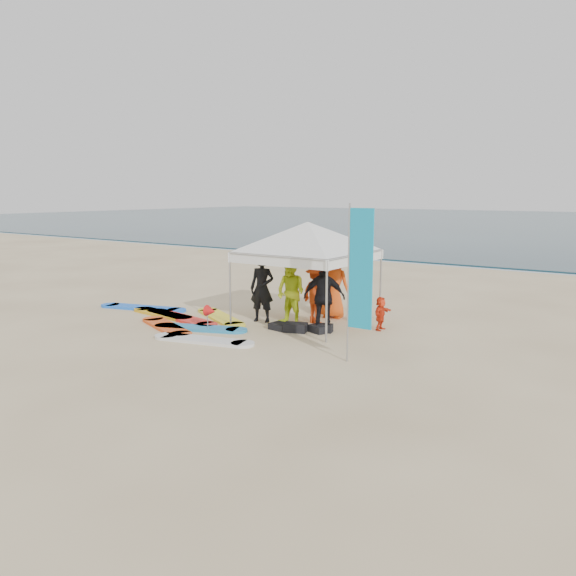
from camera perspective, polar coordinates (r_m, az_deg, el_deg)
The scene contains 13 objects.
ground at distance 12.03m, azimuth -11.42°, elevation -6.87°, with size 120.00×120.00×0.00m, color beige.
shoreline_foam at distance 27.69m, azimuth 16.63°, elevation 2.24°, with size 160.00×1.20×0.01m, color silver.
person_black_a at distance 14.80m, azimuth -2.65°, elevation -0.05°, with size 0.65×0.43×1.78m, color black.
person_yellow at distance 14.43m, azimuth 0.28°, elevation -0.46°, with size 0.83×0.64×1.70m, color #D7F322.
person_orange_a at distance 14.64m, azimuth 2.93°, elevation -0.57°, with size 1.02×0.58×1.58m, color red.
person_black_b at distance 13.69m, azimuth 3.70°, elevation -0.93°, with size 1.02×0.43×1.75m, color black.
person_orange_b at distance 15.30m, azimuth 4.61°, elevation 0.37°, with size 0.90×0.59×1.85m, color #DE4E13.
person_seated at distance 14.14m, azimuth 9.40°, elevation -2.56°, with size 0.78×0.25×0.84m, color red.
canopy_tent at distance 14.45m, azimuth 2.01°, elevation 6.69°, with size 4.02×4.02×3.03m.
feather_flag at distance 11.05m, azimuth 7.26°, elevation 1.71°, with size 0.54×0.04×3.19m.
marker_pennant at distance 13.99m, azimuth -7.84°, elevation -2.35°, with size 0.28×0.28×0.64m.
gear_pile at distance 13.89m, azimuth 1.29°, elevation -4.04°, with size 1.54×0.83×0.22m.
surfboard_spread at distance 15.17m, azimuth -10.83°, elevation -3.27°, with size 6.19×3.26×0.07m.
Camera 1 is at (8.34, -7.99, 3.38)m, focal length 35.00 mm.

